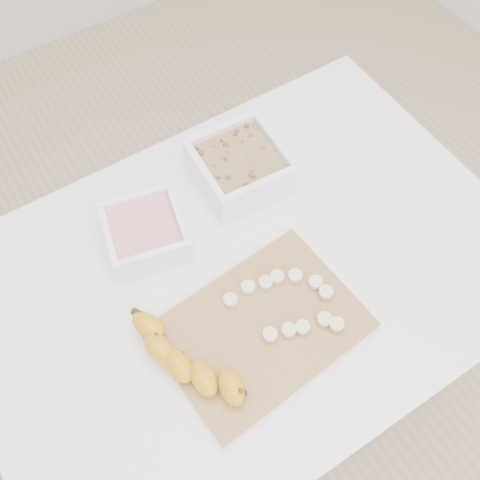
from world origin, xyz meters
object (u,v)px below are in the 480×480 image
cutting_board (261,327)px  banana (188,361)px  bowl_granola (240,166)px  table (248,291)px  bowl_yogurt (146,232)px

cutting_board → banana: banana is taller
cutting_board → bowl_granola: bearing=63.9°
bowl_granola → banana: size_ratio=0.80×
table → bowl_yogurt: (-0.13, 0.15, 0.13)m
bowl_yogurt → cutting_board: 0.27m
bowl_granola → cutting_board: (-0.14, -0.29, -0.03)m
table → cutting_board: bearing=-112.7°
table → cutting_board: size_ratio=3.04×
banana → bowl_granola: bearing=35.5°
bowl_yogurt → banana: size_ratio=0.75×
cutting_board → banana: size_ratio=1.47×
table → bowl_granola: (0.10, 0.18, 0.14)m
bowl_yogurt → bowl_granola: bearing=8.0°
table → bowl_granola: bearing=62.0°
banana → table: bearing=19.3°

